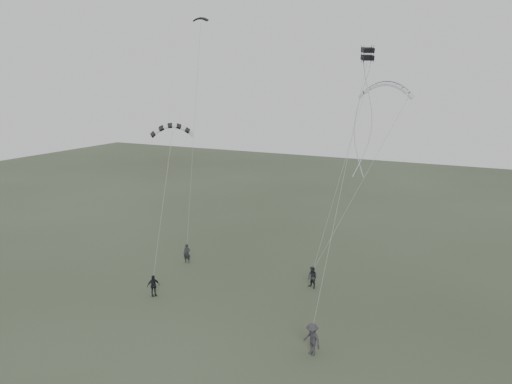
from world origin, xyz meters
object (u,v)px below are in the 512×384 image
at_px(kite_pale_large, 386,84).
at_px(kite_striped, 172,125).
at_px(flyer_center, 153,286).
at_px(flyer_right, 312,277).
at_px(kite_dark_small, 200,18).
at_px(flyer_far, 312,339).
at_px(flyer_left, 187,253).
at_px(kite_box, 368,54).

height_order(kite_pale_large, kite_striped, kite_pale_large).
bearing_deg(flyer_center, kite_pale_large, -12.59).
height_order(flyer_right, flyer_center, flyer_right).
distance_m(kite_pale_large, kite_striped, 16.73).
bearing_deg(flyer_center, flyer_right, -24.04).
height_order(flyer_right, kite_dark_small, kite_dark_small).
xyz_separation_m(flyer_far, kite_striped, (-13.34, 5.91, 11.06)).
distance_m(flyer_left, kite_pale_large, 21.39).
bearing_deg(flyer_far, kite_dark_small, 165.16).
bearing_deg(flyer_right, flyer_far, -46.00).
height_order(flyer_right, kite_striped, kite_striped).
distance_m(flyer_right, flyer_far, 9.39).
xyz_separation_m(flyer_left, flyer_right, (11.44, -0.32, 0.01)).
height_order(flyer_far, kite_box, kite_box).
distance_m(flyer_right, flyer_center, 11.73).
xyz_separation_m(flyer_left, kite_pale_large, (14.75, 6.23, 14.18)).
xyz_separation_m(kite_striped, kite_box, (14.14, 0.48, 4.80)).
bearing_deg(flyer_right, kite_dark_small, -175.89).
xyz_separation_m(flyer_right, flyer_far, (3.18, -8.84, 0.12)).
bearing_deg(kite_box, kite_dark_small, 126.35).
bearing_deg(kite_pale_large, flyer_far, -97.07).
xyz_separation_m(kite_dark_small, kite_pale_large, (15.45, 2.11, -5.38)).
xyz_separation_m(kite_dark_small, kite_box, (16.14, -6.90, -3.57)).
bearing_deg(flyer_left, kite_box, -29.44).
relative_size(flyer_far, kite_box, 2.60).
xyz_separation_m(flyer_left, flyer_center, (1.64, -6.75, -0.03)).
xyz_separation_m(flyer_left, kite_striped, (1.29, -3.25, 11.19)).
bearing_deg(flyer_left, kite_dark_small, 80.44).
distance_m(kite_pale_large, kite_box, 9.21).
bearing_deg(kite_dark_small, flyer_right, -35.21).
height_order(kite_striped, kite_box, kite_box).
bearing_deg(kite_striped, kite_dark_small, 69.53).
height_order(flyer_right, kite_pale_large, kite_pale_large).
xyz_separation_m(kite_pale_large, kite_striped, (-13.46, -9.48, -2.99)).
relative_size(flyer_far, kite_dark_small, 1.46).
bearing_deg(flyer_left, flyer_center, -95.62).
relative_size(kite_pale_large, kite_box, 5.82).
xyz_separation_m(flyer_center, kite_pale_large, (13.11, 12.98, 14.21)).
height_order(kite_pale_large, kite_box, kite_box).
bearing_deg(kite_pale_large, kite_striped, -151.46).
bearing_deg(flyer_right, flyer_left, -157.39).
bearing_deg(kite_striped, flyer_left, 76.04).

